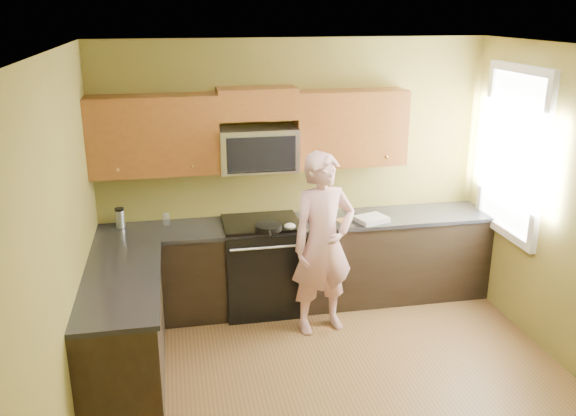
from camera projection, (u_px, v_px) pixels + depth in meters
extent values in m
plane|color=brown|center=(344.00, 399.00, 4.83)|extent=(4.00, 4.00, 0.00)
plane|color=white|center=(356.00, 51.00, 3.98)|extent=(4.00, 4.00, 0.00)
plane|color=olive|center=(294.00, 172.00, 6.27)|extent=(4.00, 0.00, 4.00)
plane|color=olive|center=(485.00, 414.00, 2.54)|extent=(4.00, 0.00, 4.00)
plane|color=olive|center=(61.00, 263.00, 4.04)|extent=(0.00, 4.00, 4.00)
cube|color=black|center=(300.00, 264.00, 6.27)|extent=(4.00, 0.60, 0.88)
cube|color=black|center=(124.00, 334.00, 4.94)|extent=(0.60, 1.60, 0.88)
cube|color=black|center=(300.00, 223.00, 6.12)|extent=(4.00, 0.62, 0.04)
cube|color=black|center=(121.00, 282.00, 4.80)|extent=(0.62, 1.60, 0.04)
cube|color=brown|center=(257.00, 103.00, 5.80)|extent=(0.76, 0.33, 0.30)
imported|color=#D66B6B|center=(323.00, 244.00, 5.64)|extent=(0.72, 0.55, 1.75)
cube|color=#B27F47|center=(342.00, 220.00, 6.11)|extent=(0.14, 0.14, 0.01)
ellipsoid|color=silver|center=(290.00, 226.00, 5.88)|extent=(0.11, 0.12, 0.06)
ellipsoid|color=silver|center=(311.00, 216.00, 6.15)|extent=(0.15, 0.15, 0.07)
cube|color=silver|center=(371.00, 219.00, 6.10)|extent=(0.36, 0.32, 0.05)
cylinder|color=silver|center=(166.00, 219.00, 6.00)|extent=(0.08, 0.08, 0.12)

